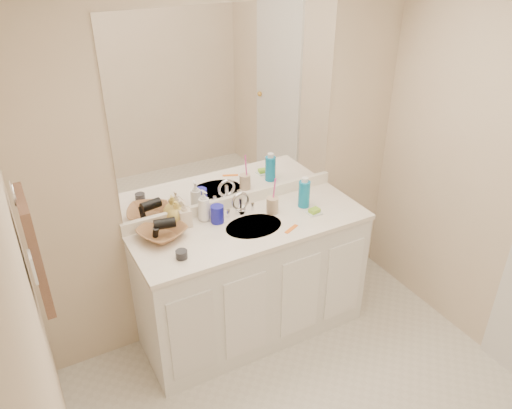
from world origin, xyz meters
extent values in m
cube|color=beige|center=(0.00, 1.30, 1.20)|extent=(2.60, 0.02, 2.40)
cube|color=beige|center=(-1.30, 0.00, 1.20)|extent=(0.02, 2.60, 2.40)
cube|color=white|center=(0.00, 1.02, 0.42)|extent=(1.50, 0.55, 0.85)
cube|color=white|center=(0.00, 1.02, 0.86)|extent=(1.52, 0.57, 0.03)
cube|color=white|center=(0.00, 1.29, 0.92)|extent=(1.52, 0.03, 0.08)
cylinder|color=#B8B6A1|center=(0.00, 1.00, 0.87)|extent=(0.37, 0.37, 0.02)
cylinder|color=silver|center=(0.00, 1.18, 0.94)|extent=(0.02, 0.02, 0.11)
cube|color=white|center=(0.00, 1.29, 1.56)|extent=(1.48, 0.01, 1.20)
cylinder|color=#1718A4|center=(-0.18, 1.16, 0.94)|extent=(0.10, 0.10, 0.12)
cylinder|color=tan|center=(0.19, 1.10, 0.93)|extent=(0.08, 0.08, 0.11)
cylinder|color=#FF43B1|center=(0.20, 1.10, 1.03)|extent=(0.01, 0.04, 0.20)
cylinder|color=#0E7AAF|center=(0.41, 1.07, 0.97)|extent=(0.10, 0.10, 0.18)
cube|color=white|center=(0.42, 0.95, 0.89)|extent=(0.09, 0.08, 0.01)
cube|color=#83C02E|center=(0.42, 0.95, 0.90)|extent=(0.08, 0.06, 0.02)
cube|color=orange|center=(0.19, 0.86, 0.88)|extent=(0.12, 0.07, 0.00)
cylinder|color=#242429|center=(-0.52, 0.90, 0.90)|extent=(0.09, 0.09, 0.05)
imported|color=white|center=(-0.24, 1.22, 0.99)|extent=(0.09, 0.09, 0.21)
imported|color=beige|center=(-0.37, 1.22, 0.97)|extent=(0.09, 0.09, 0.17)
imported|color=#D7BC53|center=(-0.41, 1.25, 0.96)|extent=(0.15, 0.15, 0.16)
imported|color=brown|center=(-0.54, 1.16, 0.91)|extent=(0.36, 0.36, 0.07)
cylinder|color=black|center=(-0.52, 1.16, 0.97)|extent=(0.14, 0.09, 0.06)
torus|color=silver|center=(-1.27, 0.77, 1.55)|extent=(0.01, 0.11, 0.11)
cube|color=#4C3429|center=(-1.25, 0.77, 1.25)|extent=(0.04, 0.32, 0.55)
cube|color=white|center=(-1.27, 0.57, 1.30)|extent=(0.01, 0.08, 0.13)
camera|label=1|loc=(-1.26, -1.33, 2.54)|focal=35.00mm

